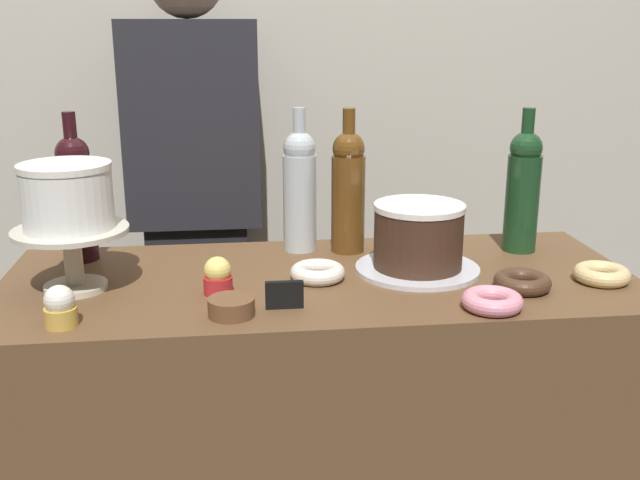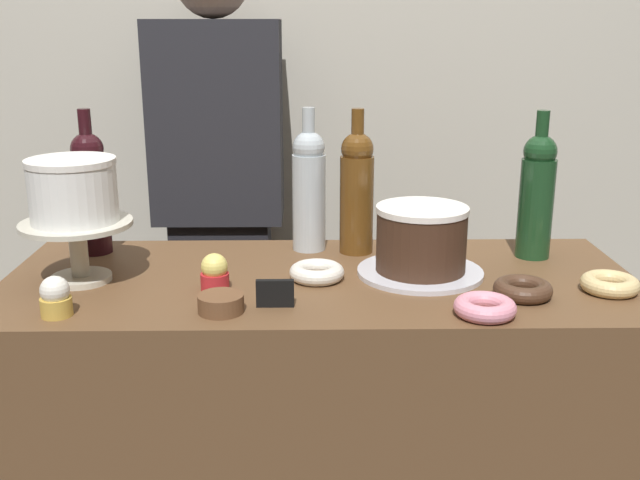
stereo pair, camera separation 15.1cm
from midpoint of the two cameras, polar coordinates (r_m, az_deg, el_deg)
back_wall at (r=2.29m, az=1.59°, el=14.07°), size 6.00×0.05×2.60m
display_counter at (r=1.73m, az=2.61°, el=-16.94°), size 1.30×0.55×0.89m
cake_stand_pedestal at (r=1.54m, az=-15.48°, el=-0.09°), size 0.22×0.22×0.12m
white_layer_cake at (r=1.51m, az=-15.78°, el=3.66°), size 0.17×0.17×0.13m
silver_serving_platter at (r=1.57m, az=10.42°, el=-2.48°), size 0.26×0.26×0.01m
chocolate_round_cake at (r=1.55m, az=10.56°, el=0.08°), size 0.19×0.19×0.14m
wine_bottle_dark_red at (r=1.71m, az=-14.83°, el=3.67°), size 0.08×0.08×0.33m
wine_bottle_clear at (r=1.68m, az=1.71°, el=3.99°), size 0.08×0.08×0.33m
wine_bottle_amber at (r=1.67m, az=5.44°, el=3.81°), size 0.08×0.08×0.33m
wine_bottle_green at (r=1.72m, az=18.75°, el=3.37°), size 0.08×0.08×0.33m
cupcake_vanilla at (r=1.38m, az=-16.75°, el=-4.30°), size 0.06×0.06×0.07m
cupcake_lemon at (r=1.45m, az=-5.17°, el=-2.59°), size 0.06×0.06×0.07m
donut_sugar at (r=1.51m, az=2.61°, el=-2.53°), size 0.11×0.11×0.03m
donut_chocolate at (r=1.49m, az=18.14°, el=-3.65°), size 0.11×0.11×0.03m
donut_glazed at (r=1.58m, az=23.96°, el=-3.15°), size 0.11×0.11×0.03m
donut_pink at (r=1.38m, az=15.65°, el=-5.06°), size 0.11×0.11×0.03m
cookie_stack at (r=1.35m, az=-4.46°, el=-4.93°), size 0.08×0.08×0.03m
price_sign_chalkboard at (r=1.36m, az=-0.32°, el=-4.18°), size 0.07×0.01×0.05m
barista_figure at (r=2.16m, az=-5.64°, el=1.45°), size 0.36×0.22×1.60m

